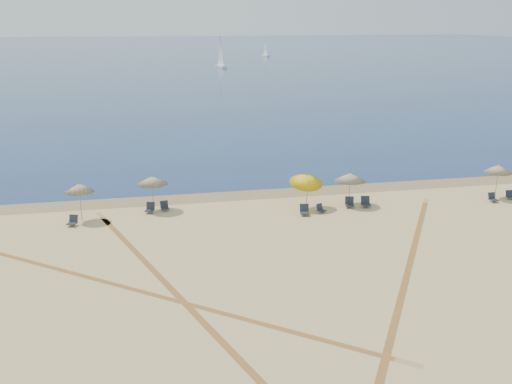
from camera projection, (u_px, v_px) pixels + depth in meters
ground at (368, 366)px, 23.24m from camera, size 160.00×160.00×0.00m
ocean at (142, 52)px, 234.63m from camera, size 500.00×500.00×0.00m
wet_sand at (245, 194)px, 45.79m from camera, size 500.00×500.00×0.00m
umbrella_1 at (79, 188)px, 39.33m from camera, size 1.87×1.87×2.55m
umbrella_2 at (152, 180)px, 41.46m from camera, size 2.11×2.11×2.47m
umbrella_3 at (306, 179)px, 41.89m from camera, size 2.30×2.36×2.68m
umbrella_4 at (350, 177)px, 42.69m from camera, size 2.24×2.24×2.36m
umbrella_5 at (498, 169)px, 44.19m from camera, size 1.98×2.00×2.57m
chair_2 at (73, 221)px, 38.85m from camera, size 0.76×0.81×0.67m
chair_3 at (150, 208)px, 41.45m from camera, size 0.75×0.81×0.69m
chair_4 at (165, 206)px, 41.94m from camera, size 0.60×0.68×0.64m
chair_5 at (304, 210)px, 40.94m from camera, size 0.71×0.80×0.73m
chair_6 at (321, 209)px, 41.49m from camera, size 0.69×0.73×0.59m
chair_7 at (349, 203)px, 42.63m from camera, size 0.78×0.85×0.72m
chair_8 at (366, 202)px, 42.71m from camera, size 0.69×0.78×0.73m
chair_9 at (493, 198)px, 43.89m from camera, size 0.60×0.68×0.66m
chair_10 at (510, 195)px, 44.60m from camera, size 0.58×0.66×0.62m
sailboat_0 at (221, 58)px, 160.72m from camera, size 2.48×5.57×8.04m
sailboat_1 at (266, 50)px, 207.72m from camera, size 1.80×4.41×6.38m
tire_tracks at (240, 286)px, 30.21m from camera, size 53.78×41.40×0.00m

